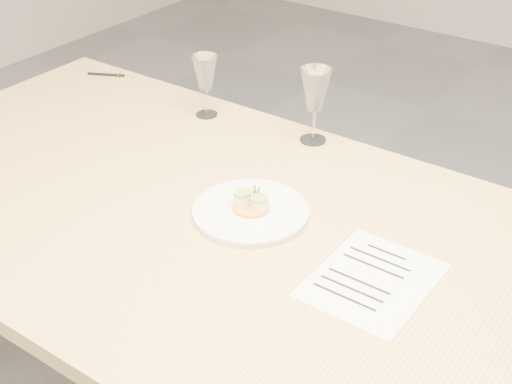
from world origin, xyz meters
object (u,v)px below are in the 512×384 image
Objects in this scene: wine_glass_0 at (205,74)px; wine_glass_1 at (315,91)px; dinner_plate at (251,211)px; dining_table at (304,279)px; recipe_sheet at (372,280)px; ballpoint_pen at (107,74)px.

wine_glass_0 is 0.33m from wine_glass_1.
dining_table is at bearing -15.93° from dinner_plate.
dinner_plate is 0.41m from wine_glass_1.
wine_glass_1 is at bearing 7.64° from wine_glass_0.
dinner_plate is 0.54m from wine_glass_0.
wine_glass_0 is at bearing 139.73° from dinner_plate.
dining_table is 0.17m from recipe_sheet.
wine_glass_1 is at bearing 100.94° from dinner_plate.
dinner_plate is at bearing -79.06° from wine_glass_1.
ballpoint_pen is 0.46m from wine_glass_0.
recipe_sheet is (0.33, -0.05, -0.01)m from dinner_plate.
wine_glass_0 is at bearing 145.92° from dining_table.
dinner_plate is at bearing 164.07° from dining_table.
wine_glass_1 reaches higher than dinner_plate.
dining_table is at bearing -179.11° from recipe_sheet.
recipe_sheet is at bearing -46.93° from ballpoint_pen.
dining_table is 0.72m from wine_glass_0.
recipe_sheet is at bearing 0.55° from dining_table.
dining_table is 1.11m from ballpoint_pen.
dinner_plate is 0.33m from recipe_sheet.
recipe_sheet is 2.44× the size of ballpoint_pen.
recipe_sheet is 0.61m from wine_glass_1.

